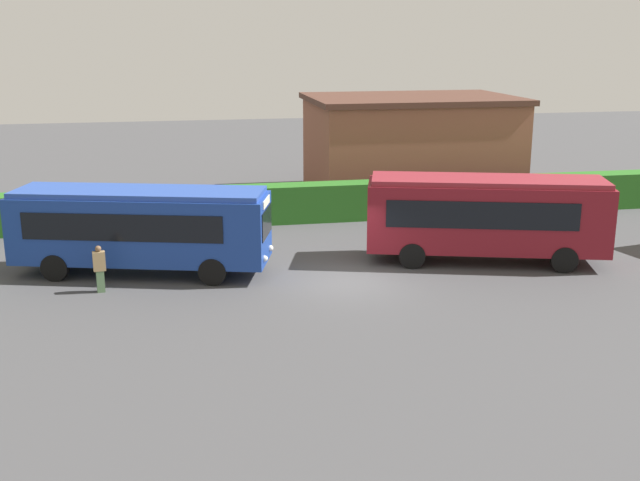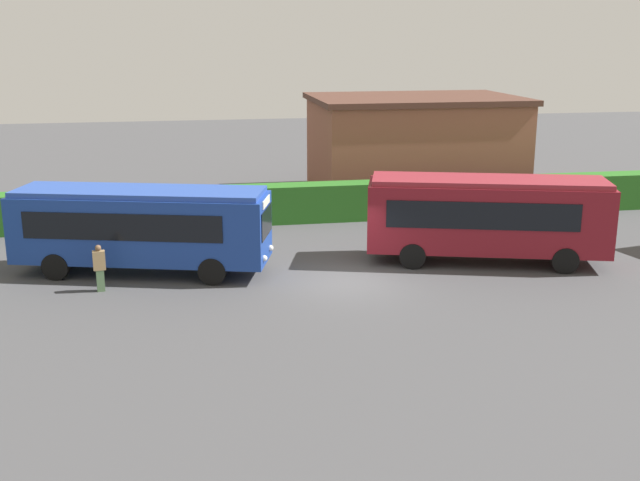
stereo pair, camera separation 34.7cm
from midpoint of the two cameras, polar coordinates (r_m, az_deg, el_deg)
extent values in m
plane|color=#424244|center=(28.24, 1.79, -3.05)|extent=(109.26, 109.26, 0.00)
cube|color=navy|center=(29.55, -13.29, 0.94)|extent=(9.70, 5.01, 2.45)
cube|color=#2747A0|center=(29.26, -13.45, 3.45)|extent=(9.38, 4.74, 0.20)
cube|color=black|center=(30.76, -13.13, 2.06)|extent=(7.03, 2.05, 0.98)
cube|color=black|center=(28.40, -14.69, 0.89)|extent=(7.03, 2.05, 0.98)
cube|color=black|center=(28.37, -4.27, 1.34)|extent=(0.61, 2.01, 1.03)
cube|color=silver|center=(28.20, -4.30, 2.82)|extent=(0.42, 1.35, 0.28)
cylinder|color=black|center=(30.21, -7.23, -0.96)|extent=(1.04, 0.54, 1.00)
cylinder|color=black|center=(28.03, -8.21, -2.28)|extent=(1.04, 0.54, 1.00)
cylinder|color=black|center=(31.92, -17.47, -0.68)|extent=(1.04, 0.54, 1.00)
cylinder|color=black|center=(29.86, -19.14, -1.89)|extent=(1.04, 0.54, 1.00)
sphere|color=silver|center=(29.33, -3.98, -0.55)|extent=(0.22, 0.22, 0.22)
sphere|color=silver|center=(28.01, -4.42, -1.32)|extent=(0.22, 0.22, 0.22)
cube|color=maroon|center=(30.86, 11.75, 1.77)|extent=(9.49, 5.01, 2.60)
cube|color=maroon|center=(30.58, 11.89, 4.32)|extent=(9.17, 4.74, 0.20)
cube|color=black|center=(32.01, 11.00, 2.85)|extent=(6.86, 2.05, 1.04)
cube|color=black|center=(29.52, 11.46, 1.80)|extent=(6.86, 2.05, 1.04)
cube|color=black|center=(31.65, 20.06, 2.07)|extent=(0.62, 2.00, 1.09)
cube|color=silver|center=(31.49, 20.19, 3.49)|extent=(0.43, 1.35, 0.28)
cylinder|color=black|center=(32.74, 16.34, -0.20)|extent=(1.04, 0.55, 1.00)
cylinder|color=black|center=(30.54, 17.13, -1.35)|extent=(1.04, 0.55, 1.00)
cylinder|color=black|center=(32.13, 6.37, 0.04)|extent=(1.04, 0.55, 1.00)
cylinder|color=black|center=(29.88, 6.43, -1.11)|extent=(1.04, 0.55, 1.00)
sphere|color=silver|center=(32.59, 19.59, 0.18)|extent=(0.22, 0.22, 0.22)
sphere|color=silver|center=(31.29, 20.19, -0.47)|extent=(0.22, 0.22, 0.22)
cube|color=#4C6B47|center=(28.17, -16.10, -2.88)|extent=(0.30, 0.27, 0.78)
cube|color=olive|center=(27.96, -16.21, -1.46)|extent=(0.45, 0.32, 0.68)
sphere|color=brown|center=(27.84, -16.27, -0.58)|extent=(0.21, 0.21, 0.21)
cube|color=#4C6B47|center=(33.95, 16.32, 0.22)|extent=(0.34, 0.36, 0.87)
cube|color=#334C8C|center=(33.76, 16.42, 1.55)|extent=(0.43, 0.52, 0.76)
sphere|color=brown|center=(33.65, 16.48, 2.38)|extent=(0.24, 0.24, 0.24)
cube|color=#27641E|center=(37.08, -1.47, 2.78)|extent=(66.63, 1.33, 1.78)
cube|color=brown|center=(43.98, 6.40, 6.79)|extent=(10.82, 7.59, 5.04)
cube|color=#4C2D23|center=(43.68, 6.50, 10.26)|extent=(11.25, 7.90, 0.30)
camera|label=1|loc=(0.17, -90.34, -0.09)|focal=43.73mm
camera|label=2|loc=(0.17, 89.66, 0.09)|focal=43.73mm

